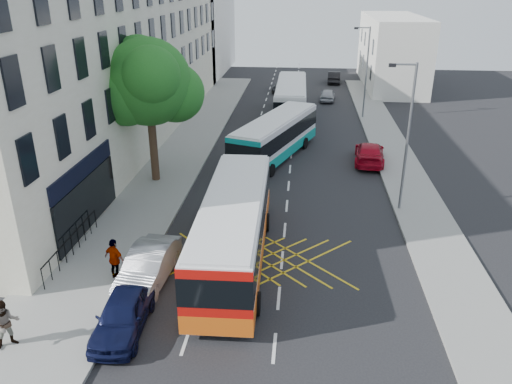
% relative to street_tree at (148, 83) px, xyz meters
% --- Properties ---
extents(ground, '(120.00, 120.00, 0.00)m').
position_rel_street_tree_xyz_m(ground, '(8.51, -14.97, -6.29)').
color(ground, black).
rests_on(ground, ground).
extents(pavement_left, '(5.00, 70.00, 0.15)m').
position_rel_street_tree_xyz_m(pavement_left, '(0.01, 0.03, -6.22)').
color(pavement_left, gray).
rests_on(pavement_left, ground).
extents(pavement_right, '(3.00, 70.00, 0.15)m').
position_rel_street_tree_xyz_m(pavement_right, '(16.01, 0.03, -6.22)').
color(pavement_right, gray).
rests_on(pavement_right, ground).
extents(terrace_main, '(8.30, 45.00, 13.50)m').
position_rel_street_tree_xyz_m(terrace_main, '(-5.49, 9.52, 0.46)').
color(terrace_main, beige).
rests_on(terrace_main, ground).
extents(terrace_far, '(8.00, 20.00, 10.00)m').
position_rel_street_tree_xyz_m(terrace_far, '(-5.49, 40.03, -1.29)').
color(terrace_far, silver).
rests_on(terrace_far, ground).
extents(building_right, '(6.00, 18.00, 8.00)m').
position_rel_street_tree_xyz_m(building_right, '(19.51, 33.03, -2.29)').
color(building_right, silver).
rests_on(building_right, ground).
extents(street_tree, '(6.30, 5.70, 8.80)m').
position_rel_street_tree_xyz_m(street_tree, '(0.00, 0.00, 0.00)').
color(street_tree, '#382619').
rests_on(street_tree, pavement_left).
extents(lamp_near, '(1.45, 0.15, 8.00)m').
position_rel_street_tree_xyz_m(lamp_near, '(14.71, -2.97, -1.68)').
color(lamp_near, slate).
rests_on(lamp_near, pavement_right).
extents(lamp_far, '(1.45, 0.15, 8.00)m').
position_rel_street_tree_xyz_m(lamp_far, '(14.71, 17.03, -1.68)').
color(lamp_far, slate).
rests_on(lamp_far, pavement_right).
extents(railings, '(0.08, 5.60, 1.14)m').
position_rel_street_tree_xyz_m(railings, '(-1.19, -9.67, -5.57)').
color(railings, black).
rests_on(railings, pavement_left).
extents(bus_near, '(3.07, 11.58, 3.24)m').
position_rel_street_tree_xyz_m(bus_near, '(6.32, -9.27, -4.58)').
color(bus_near, silver).
rests_on(bus_near, ground).
extents(bus_mid, '(5.91, 10.83, 2.99)m').
position_rel_street_tree_xyz_m(bus_mid, '(7.36, 5.27, -4.72)').
color(bus_mid, silver).
rests_on(bus_mid, ground).
extents(bus_far, '(2.97, 11.65, 3.27)m').
position_rel_street_tree_xyz_m(bus_far, '(8.13, 16.84, -4.57)').
color(bus_far, silver).
rests_on(bus_far, ground).
extents(parked_car_blue, '(1.84, 4.20, 1.41)m').
position_rel_street_tree_xyz_m(parked_car_blue, '(2.91, -14.47, -5.59)').
color(parked_car_blue, '#0C1133').
rests_on(parked_car_blue, ground).
extents(parked_car_silver, '(1.90, 4.71, 1.52)m').
position_rel_street_tree_xyz_m(parked_car_silver, '(2.91, -11.26, -5.53)').
color(parked_car_silver, '#A1A3A9').
rests_on(parked_car_silver, ground).
extents(red_hatchback, '(2.48, 5.08, 1.42)m').
position_rel_street_tree_xyz_m(red_hatchback, '(14.01, 4.89, -5.58)').
color(red_hatchback, '#A8071B').
rests_on(red_hatchback, ground).
extents(distant_car_grey, '(2.66, 4.76, 1.26)m').
position_rel_street_tree_xyz_m(distant_car_grey, '(6.95, 28.22, -5.66)').
color(distant_car_grey, '#3A3C41').
rests_on(distant_car_grey, ground).
extents(distant_car_silver, '(1.83, 3.83, 1.26)m').
position_rel_street_tree_xyz_m(distant_car_silver, '(11.82, 24.00, -5.66)').
color(distant_car_silver, '#ADAFB5').
rests_on(distant_car_silver, ground).
extents(distant_car_dark, '(1.75, 4.33, 1.40)m').
position_rel_street_tree_xyz_m(distant_car_dark, '(13.00, 34.05, -5.59)').
color(distant_car_dark, black).
rests_on(distant_car_dark, ground).
extents(pedestrian_near, '(1.12, 1.09, 1.83)m').
position_rel_street_tree_xyz_m(pedestrian_near, '(-0.71, -15.86, -5.23)').
color(pedestrian_near, gray).
rests_on(pedestrian_near, pavement_left).
extents(pedestrian_far, '(1.18, 0.89, 1.87)m').
position_rel_street_tree_xyz_m(pedestrian_far, '(1.51, -11.35, -5.21)').
color(pedestrian_far, gray).
rests_on(pedestrian_far, pavement_left).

